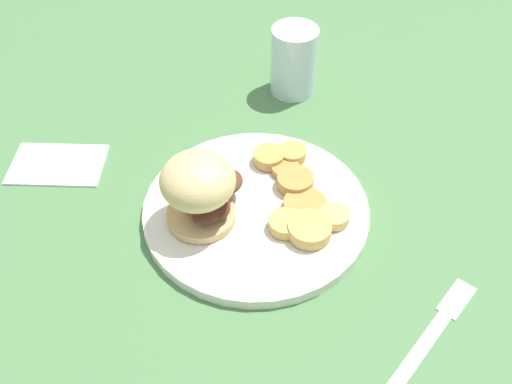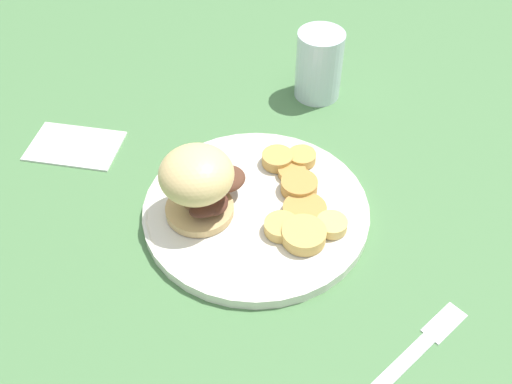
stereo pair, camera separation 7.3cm
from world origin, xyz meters
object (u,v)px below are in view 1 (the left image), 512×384
Objects in this scene: fork at (431,335)px; drinking_glass at (294,61)px; sandwich at (201,188)px; dinner_plate at (256,210)px.

fork is 0.46m from drinking_glass.
fork is (-0.26, 0.14, -0.07)m from sandwich.
dinner_plate is 0.09m from sandwich.
sandwich reaches higher than drinking_glass.
dinner_plate reaches higher than fork.
sandwich reaches higher than dinner_plate.
sandwich is 0.31m from drinking_glass.
fork is at bearing 109.61° from drinking_glass.
fork is at bearing 140.24° from dinner_plate.
sandwich reaches higher than fork.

